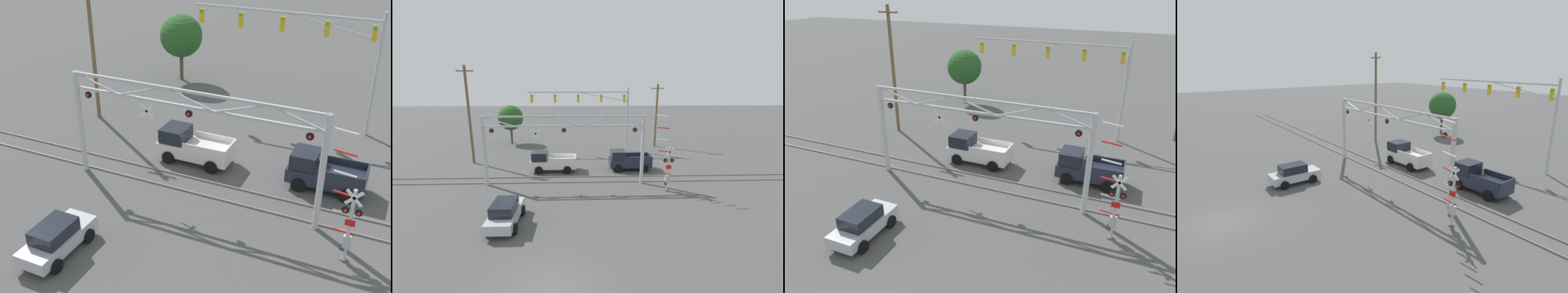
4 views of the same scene
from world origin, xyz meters
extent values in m
cube|color=gray|center=(0.00, 13.23, 0.05)|extent=(80.00, 0.08, 0.10)
cube|color=gray|center=(0.00, 14.66, 0.05)|extent=(80.00, 0.08, 0.10)
cylinder|color=#B7BABF|center=(-6.95, 12.94, 3.10)|extent=(0.31, 0.31, 6.20)
cylinder|color=#B7BABF|center=(6.95, 12.94, 3.10)|extent=(0.31, 0.31, 6.20)
cube|color=#B7BABF|center=(0.00, 12.94, 5.30)|extent=(14.21, 0.14, 0.14)
cube|color=#B7BABF|center=(0.00, 12.94, 6.13)|extent=(14.21, 0.14, 0.14)
cube|color=#B7BABF|center=(-5.56, 12.94, 5.72)|extent=(2.80, 0.08, 0.91)
cube|color=#B7BABF|center=(-2.78, 12.94, 5.72)|extent=(2.80, 0.08, 0.91)
cube|color=#B7BABF|center=(0.00, 12.94, 5.72)|extent=(2.80, 0.08, 0.91)
cube|color=#B7BABF|center=(2.78, 12.94, 5.72)|extent=(2.80, 0.08, 0.91)
cube|color=#B7BABF|center=(5.56, 12.94, 5.72)|extent=(2.80, 0.08, 0.91)
cylinder|color=black|center=(-6.19, 12.94, 4.94)|extent=(0.38, 0.10, 0.38)
sphere|color=red|center=(-6.19, 12.87, 4.94)|extent=(0.18, 0.18, 0.18)
cylinder|color=#B7BABF|center=(-6.19, 12.94, 5.18)|extent=(0.04, 0.04, 0.10)
cylinder|color=black|center=(0.00, 12.94, 4.94)|extent=(0.38, 0.10, 0.38)
sphere|color=red|center=(0.00, 12.87, 4.94)|extent=(0.18, 0.18, 0.18)
cylinder|color=#B7BABF|center=(0.00, 12.94, 5.18)|extent=(0.04, 0.04, 0.10)
cylinder|color=black|center=(6.19, 12.94, 4.94)|extent=(0.38, 0.10, 0.38)
sphere|color=red|center=(6.19, 12.87, 4.94)|extent=(0.18, 0.18, 0.18)
cylinder|color=#B7BABF|center=(6.19, 12.94, 5.18)|extent=(0.04, 0.04, 0.10)
cube|color=white|center=(-2.43, 12.84, 4.68)|extent=(0.88, 0.03, 0.88)
cube|color=white|center=(-2.43, 12.84, 4.68)|extent=(0.88, 0.03, 0.88)
cylinder|color=black|center=(-2.43, 12.82, 4.68)|extent=(0.04, 0.04, 0.02)
cylinder|color=#B7BABF|center=(8.70, 11.08, 1.89)|extent=(0.16, 0.16, 3.79)
cylinder|color=#59595B|center=(8.70, 11.08, 0.05)|extent=(0.35, 0.35, 0.10)
cube|color=white|center=(8.70, 10.97, 3.44)|extent=(0.78, 0.03, 0.78)
cube|color=white|center=(8.70, 10.97, 3.44)|extent=(0.78, 0.03, 0.78)
cylinder|color=black|center=(8.70, 10.95, 3.44)|extent=(0.04, 0.04, 0.02)
cylinder|color=black|center=(8.42, 11.08, 2.69)|extent=(0.32, 0.09, 0.32)
sphere|color=red|center=(8.42, 11.02, 2.69)|extent=(0.16, 0.16, 0.16)
cylinder|color=black|center=(8.98, 11.08, 2.69)|extent=(0.32, 0.09, 0.32)
sphere|color=red|center=(8.98, 11.02, 2.69)|extent=(0.16, 0.16, 0.16)
cube|color=#B7BABF|center=(8.70, 11.08, 2.69)|extent=(0.64, 0.06, 0.06)
cube|color=red|center=(8.70, 10.98, 2.14)|extent=(0.44, 0.02, 0.32)
cube|color=#B2B2B7|center=(8.70, 11.08, 1.05)|extent=(0.36, 0.28, 0.56)
cylinder|color=red|center=(8.47, 11.08, 1.53)|extent=(0.98, 0.09, 0.19)
cylinder|color=white|center=(8.37, 11.08, 2.50)|extent=(0.98, 0.09, 0.19)
cylinder|color=red|center=(8.27, 11.08, 3.47)|extent=(0.98, 0.09, 0.19)
cylinder|color=white|center=(8.17, 11.08, 4.44)|extent=(0.98, 0.09, 0.19)
cylinder|color=red|center=(8.07, 11.08, 5.41)|extent=(0.98, 0.09, 0.19)
cylinder|color=white|center=(7.97, 11.08, 6.37)|extent=(0.98, 0.09, 0.19)
cube|color=#3F3F42|center=(8.56, 11.08, 0.70)|extent=(0.24, 0.12, 0.36)
cylinder|color=#B7BABF|center=(7.75, 25.02, 4.21)|extent=(0.24, 0.24, 8.41)
cube|color=#B7BABF|center=(1.26, 25.02, 7.81)|extent=(12.98, 0.14, 0.14)
cube|color=#B7BABF|center=(4.50, 25.02, 7.21)|extent=(6.50, 0.08, 1.28)
cylinder|color=#B7BABF|center=(-4.73, 25.02, 7.66)|extent=(0.04, 0.04, 0.30)
cube|color=gold|center=(-4.73, 25.02, 7.01)|extent=(0.30, 0.26, 1.00)
sphere|color=green|center=(-4.73, 24.86, 7.38)|extent=(0.18, 0.18, 0.18)
cylinder|color=#B7BABF|center=(-1.73, 25.02, 7.66)|extent=(0.04, 0.04, 0.30)
cube|color=gold|center=(-1.73, 25.02, 7.01)|extent=(0.30, 0.26, 1.00)
sphere|color=green|center=(-1.73, 24.86, 7.38)|extent=(0.18, 0.18, 0.18)
cylinder|color=#B7BABF|center=(1.26, 25.02, 7.66)|extent=(0.04, 0.04, 0.30)
cube|color=gold|center=(1.26, 25.02, 7.01)|extent=(0.30, 0.26, 1.00)
sphere|color=green|center=(1.26, 24.86, 7.38)|extent=(0.18, 0.18, 0.18)
cylinder|color=#B7BABF|center=(4.25, 25.02, 7.66)|extent=(0.04, 0.04, 0.30)
cube|color=gold|center=(4.25, 25.02, 7.01)|extent=(0.30, 0.26, 1.00)
sphere|color=green|center=(4.25, 24.86, 7.38)|extent=(0.18, 0.18, 0.18)
cylinder|color=#B7BABF|center=(7.25, 25.02, 7.66)|extent=(0.04, 0.04, 0.30)
cube|color=gold|center=(7.25, 25.02, 7.01)|extent=(0.30, 0.26, 1.00)
sphere|color=green|center=(7.25, 24.86, 7.38)|extent=(0.18, 0.18, 0.18)
cube|color=silver|center=(-1.33, 16.68, 0.81)|extent=(4.60, 1.95, 0.80)
cube|color=black|center=(-2.71, 16.68, 1.64)|extent=(1.54, 1.79, 0.87)
cube|color=silver|center=(-0.46, 15.74, 1.40)|extent=(2.67, 0.08, 0.39)
cube|color=silver|center=(-0.46, 17.61, 1.40)|extent=(2.67, 0.08, 0.39)
cube|color=silver|center=(0.93, 16.68, 1.40)|extent=(0.10, 1.87, 0.39)
cylinder|color=black|center=(-2.75, 15.69, 0.40)|extent=(0.81, 0.24, 0.81)
cylinder|color=black|center=(-2.75, 17.66, 0.40)|extent=(0.81, 0.24, 0.81)
cylinder|color=black|center=(0.10, 15.69, 0.40)|extent=(0.81, 0.24, 0.81)
cylinder|color=black|center=(0.10, 17.66, 0.40)|extent=(0.81, 0.24, 0.81)
cube|color=#1E2333|center=(6.65, 16.90, 0.81)|extent=(4.31, 1.95, 0.80)
cube|color=black|center=(5.36, 16.90, 1.64)|extent=(1.44, 1.79, 0.87)
cube|color=#1E2333|center=(7.47, 15.97, 1.40)|extent=(2.47, 0.08, 0.39)
cube|color=#1E2333|center=(7.47, 17.84, 1.40)|extent=(2.47, 0.08, 0.39)
cube|color=#1E2333|center=(8.75, 16.90, 1.40)|extent=(0.10, 1.87, 0.39)
cylinder|color=black|center=(5.31, 15.92, 0.40)|extent=(0.81, 0.24, 0.81)
cylinder|color=black|center=(5.31, 17.89, 0.40)|extent=(0.81, 0.24, 0.81)
cylinder|color=black|center=(7.98, 15.92, 0.40)|extent=(0.81, 0.24, 0.81)
cylinder|color=black|center=(7.98, 17.89, 0.40)|extent=(0.81, 0.24, 0.81)
cube|color=#B7B7BC|center=(-3.46, 6.09, 0.66)|extent=(1.62, 3.97, 0.63)
cube|color=black|center=(-3.46, 5.93, 1.30)|extent=(1.38, 2.06, 0.66)
cylinder|color=black|center=(-4.28, 7.28, 0.34)|extent=(0.24, 0.69, 0.69)
cylinder|color=black|center=(-2.63, 7.28, 0.34)|extent=(0.24, 0.69, 0.69)
cylinder|color=black|center=(-4.28, 4.90, 0.34)|extent=(0.24, 0.69, 0.69)
cylinder|color=black|center=(-2.63, 4.90, 0.34)|extent=(0.24, 0.69, 0.69)
cylinder|color=brown|center=(-10.75, 19.79, 5.39)|extent=(0.28, 0.28, 10.79)
cube|color=brown|center=(-10.75, 19.79, 10.19)|extent=(1.80, 0.12, 0.12)
cylinder|color=silver|center=(-11.57, 19.79, 10.29)|extent=(0.08, 0.08, 0.12)
cylinder|color=silver|center=(-9.93, 19.79, 10.29)|extent=(0.08, 0.08, 0.12)
cylinder|color=brown|center=(12.25, 27.14, 4.42)|extent=(0.28, 0.28, 8.84)
cube|color=brown|center=(12.25, 27.14, 8.24)|extent=(1.80, 0.12, 0.12)
cylinder|color=silver|center=(11.43, 27.14, 8.34)|extent=(0.08, 0.08, 0.12)
cylinder|color=silver|center=(13.07, 27.14, 8.34)|extent=(0.08, 0.08, 0.12)
cylinder|color=brown|center=(-8.86, 29.84, 1.33)|extent=(0.32, 0.32, 2.65)
sphere|color=#265623|center=(-8.86, 29.84, 3.95)|extent=(3.69, 3.69, 3.69)
camera|label=1|loc=(9.93, -7.58, 14.91)|focal=45.00mm
camera|label=2|loc=(1.27, -9.36, 8.83)|focal=24.00mm
camera|label=3|loc=(8.93, -6.89, 12.73)|focal=35.00mm
camera|label=4|loc=(19.32, -2.59, 9.60)|focal=28.00mm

